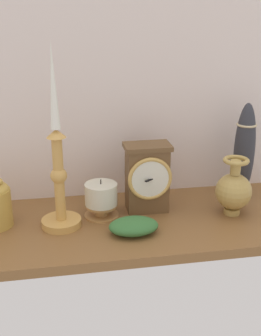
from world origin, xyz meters
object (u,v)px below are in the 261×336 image
Objects in this scene: brass_vase_bulbous at (234,190)px; pillar_candle_front at (101,199)px; candlestick_tall_left at (59,174)px; tall_ceramic_vase at (244,151)px; mantel_clock at (147,177)px.

pillar_candle_front is (-33.44, 4.62, -1.93)cm from brass_vase_bulbous.
tall_ceramic_vase is (50.29, 9.22, -0.17)cm from candlestick_tall_left.
brass_vase_bulbous reaches higher than pillar_candle_front.
mantel_clock is 28.43cm from tall_ceramic_vase.
candlestick_tall_left is (-22.46, -5.29, 4.47)cm from mantel_clock.
mantel_clock is 13.05cm from pillar_candle_front.
tall_ceramic_vase is at bearing 56.35° from brass_vase_bulbous.
brass_vase_bulbous is at bearing -15.61° from mantel_clock.
brass_vase_bulbous is 1.52× the size of pillar_candle_front.
candlestick_tall_left is 44.28cm from brass_vase_bulbous.
brass_vase_bulbous is 13.69cm from tall_ceramic_vase.
brass_vase_bulbous is at bearing -0.86° from candlestick_tall_left.
brass_vase_bulbous is at bearing -7.87° from pillar_candle_front.
pillar_candle_front is at bearing 172.13° from brass_vase_bulbous.
brass_vase_bulbous is 0.57× the size of tall_ceramic_vase.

